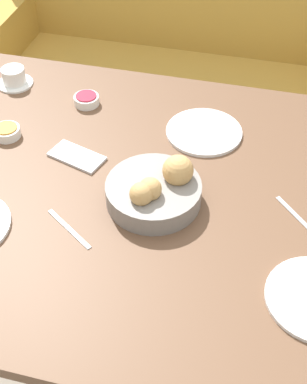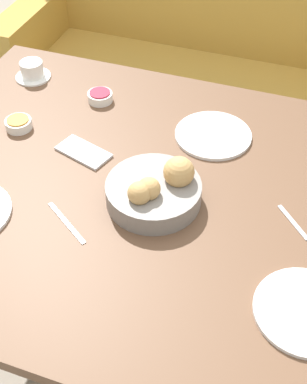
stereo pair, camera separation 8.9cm
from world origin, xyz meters
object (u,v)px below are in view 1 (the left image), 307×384
at_px(coffee_cup, 14,77).
at_px(bread_basket, 156,190).
at_px(cell_phone, 77,156).
at_px(couch, 178,84).
at_px(jam_bowl_berry, 86,100).
at_px(plate_far_center, 204,132).
at_px(spoon_coffee, 293,212).
at_px(knife_silver, 69,229).
at_px(jam_bowl_honey, 7,132).

bearing_deg(coffee_cup, bread_basket, -35.59).
bearing_deg(cell_phone, couch, 86.06).
relative_size(coffee_cup, jam_bowl_berry, 1.49).
relative_size(plate_far_center, spoon_coffee, 2.25).
xyz_separation_m(knife_silver, spoon_coffee, (0.51, 0.18, 0.00)).
relative_size(jam_bowl_berry, knife_silver, 0.55).
height_order(jam_bowl_honey, spoon_coffee, jam_bowl_honey).
bearing_deg(bread_basket, couch, 98.69).
relative_size(jam_bowl_berry, jam_bowl_honey, 1.00).
distance_m(plate_far_center, spoon_coffee, 0.37).
height_order(bread_basket, knife_silver, bread_basket).
height_order(plate_far_center, spoon_coffee, plate_far_center).
height_order(plate_far_center, cell_phone, plate_far_center).
height_order(bread_basket, jam_bowl_honey, bread_basket).
bearing_deg(jam_bowl_berry, coffee_cup, 169.48).
bearing_deg(cell_phone, coffee_cup, 137.00).
bearing_deg(spoon_coffee, plate_far_center, 136.01).
height_order(couch, jam_bowl_berry, couch).
xyz_separation_m(coffee_cup, cell_phone, (0.32, -0.29, -0.02)).
height_order(bread_basket, cell_phone, bread_basket).
relative_size(coffee_cup, knife_silver, 0.81).
bearing_deg(plate_far_center, cell_phone, -149.15).
distance_m(knife_silver, spoon_coffee, 0.54).
bearing_deg(couch, bread_basket, -81.31).
distance_m(bread_basket, cell_phone, 0.27).
bearing_deg(jam_bowl_berry, couch, 80.85).
distance_m(couch, coffee_cup, 0.95).
bearing_deg(spoon_coffee, jam_bowl_honey, 172.27).
height_order(couch, coffee_cup, couch).
xyz_separation_m(bread_basket, cell_phone, (-0.25, 0.11, -0.03)).
relative_size(jam_bowl_berry, spoon_coffee, 0.79).
bearing_deg(knife_silver, bread_basket, 38.67).
bearing_deg(coffee_cup, cell_phone, -43.00).
xyz_separation_m(jam_bowl_berry, jam_bowl_honey, (-0.17, -0.20, 0.00)).
xyz_separation_m(bread_basket, jam_bowl_berry, (-0.30, 0.35, -0.02)).
relative_size(couch, spoon_coffee, 17.44).
xyz_separation_m(couch, knife_silver, (-0.00, -1.29, 0.41)).
xyz_separation_m(couch, plate_far_center, (0.25, -0.85, 0.42)).
xyz_separation_m(couch, bread_basket, (0.18, -1.15, 0.45)).
distance_m(plate_far_center, coffee_cup, 0.64).
height_order(bread_basket, jam_bowl_berry, bread_basket).
xyz_separation_m(bread_basket, spoon_coffee, (0.34, 0.04, -0.04)).
distance_m(couch, cell_phone, 1.12).
relative_size(plate_far_center, jam_bowl_berry, 2.84).
xyz_separation_m(bread_basket, plate_far_center, (0.07, 0.30, -0.03)).
height_order(jam_bowl_honey, knife_silver, jam_bowl_honey).
height_order(plate_far_center, jam_bowl_honey, jam_bowl_honey).
relative_size(knife_silver, spoon_coffee, 1.45).
relative_size(bread_basket, cell_phone, 1.43).
height_order(jam_bowl_berry, spoon_coffee, jam_bowl_berry).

